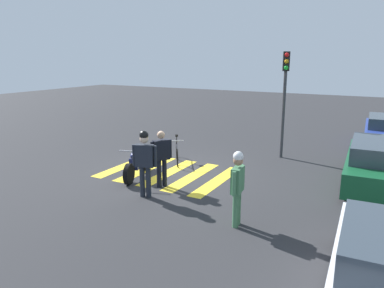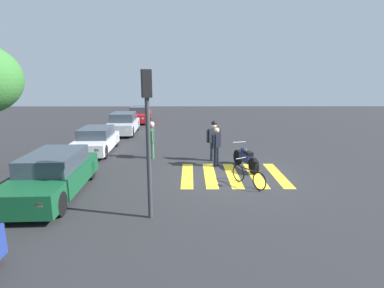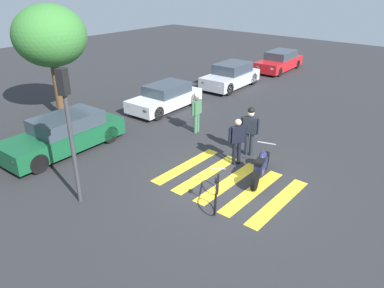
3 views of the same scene
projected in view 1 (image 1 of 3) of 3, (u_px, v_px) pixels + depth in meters
ground_plane at (169, 173)px, 12.30m from camera, size 60.00×60.00×0.00m
police_motorcycle at (137, 163)px, 11.77m from camera, size 2.06×0.86×1.04m
leaning_bicycle at (177, 153)px, 13.44m from camera, size 1.47×0.95×0.98m
officer_on_foot at (161, 155)px, 10.74m from camera, size 0.60×0.42×1.70m
officer_by_motorcycle at (145, 158)px, 9.92m from camera, size 0.34×0.67×1.88m
pedestrian_bystander at (237, 184)px, 8.20m from camera, size 0.67×0.25×1.77m
crosswalk_stripes at (169, 172)px, 12.30m from camera, size 3.17×4.05×0.01m
car_green_compact at (378, 164)px, 10.97m from camera, size 4.72×1.97×1.38m
traffic_light_pole at (285, 87)px, 13.54m from camera, size 0.36×0.30×3.99m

